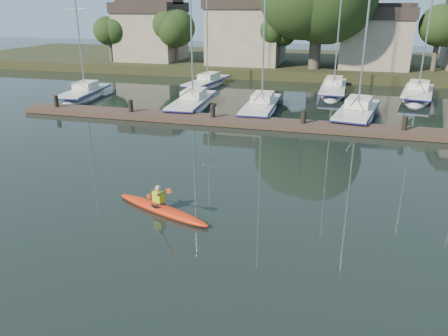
% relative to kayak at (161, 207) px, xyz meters
% --- Properties ---
extents(ground, '(160.00, 160.00, 0.00)m').
position_rel_kayak_xyz_m(ground, '(1.02, -0.56, -0.18)').
color(ground, black).
rests_on(ground, ground).
extents(kayak, '(4.53, 2.28, 1.48)m').
position_rel_kayak_xyz_m(kayak, '(0.00, 0.00, 0.00)').
color(kayak, '#C6420F').
rests_on(kayak, ground).
extents(dock, '(34.00, 2.00, 1.80)m').
position_rel_kayak_xyz_m(dock, '(1.02, 13.44, 0.03)').
color(dock, '#463228').
rests_on(dock, ground).
extents(sailboat_0, '(3.11, 8.06, 12.46)m').
position_rel_kayak_xyz_m(sailboat_0, '(-15.00, 18.69, -0.38)').
color(sailboat_0, silver).
rests_on(sailboat_0, ground).
extents(sailboat_1, '(2.81, 9.20, 14.85)m').
position_rel_kayak_xyz_m(sailboat_1, '(-4.85, 17.52, -0.38)').
color(sailboat_1, silver).
rests_on(sailboat_1, ground).
extents(sailboat_2, '(2.34, 9.21, 15.17)m').
position_rel_kayak_xyz_m(sailboat_2, '(0.52, 17.69, -0.37)').
color(sailboat_2, silver).
rests_on(sailboat_2, ground).
extents(sailboat_3, '(3.77, 9.13, 14.30)m').
position_rel_kayak_xyz_m(sailboat_3, '(7.36, 17.33, -0.39)').
color(sailboat_3, silver).
rests_on(sailboat_3, ground).
extents(sailboat_5, '(3.18, 8.97, 14.53)m').
position_rel_kayak_xyz_m(sailboat_5, '(-6.61, 26.89, -0.36)').
color(sailboat_5, silver).
rests_on(sailboat_5, ground).
extents(sailboat_6, '(2.30, 10.34, 16.40)m').
position_rel_kayak_xyz_m(sailboat_6, '(5.42, 26.68, -0.37)').
color(sailboat_6, silver).
rests_on(sailboat_6, ground).
extents(sailboat_7, '(3.91, 9.20, 14.40)m').
position_rel_kayak_xyz_m(sailboat_7, '(12.39, 25.82, -0.39)').
color(sailboat_7, silver).
rests_on(sailboat_7, ground).
extents(shore, '(90.00, 25.25, 12.75)m').
position_rel_kayak_xyz_m(shore, '(2.64, 39.73, 3.05)').
color(shore, '#242E17').
rests_on(shore, ground).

